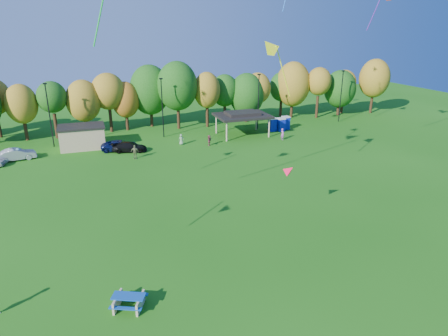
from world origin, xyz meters
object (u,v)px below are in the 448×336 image
object	(u,v)px
picnic_table	(129,301)
car_c	(120,146)
porta_potties	(280,124)
car_b	(17,154)
car_d	(129,147)

from	to	relation	value
picnic_table	car_c	xyz separation A→B (m)	(2.73, 33.81, 0.21)
porta_potties	picnic_table	distance (m)	46.78
porta_potties	picnic_table	xyz separation A→B (m)	(-28.84, -36.83, -0.59)
car_b	car_d	bearing A→B (deg)	-105.40
car_c	car_d	distance (m)	1.44
car_c	car_d	world-z (taller)	car_c
porta_potties	picnic_table	size ratio (longest dim) A/B	1.48
car_d	car_c	bearing A→B (deg)	66.04
porta_potties	car_d	xyz separation A→B (m)	(-24.99, -3.91, -0.42)
picnic_table	car_c	bearing A→B (deg)	109.82
picnic_table	car_c	distance (m)	33.92
car_c	car_d	xyz separation A→B (m)	(1.13, -0.90, -0.03)
car_b	car_d	xyz separation A→B (m)	(14.25, -1.12, -0.09)
porta_potties	car_b	bearing A→B (deg)	-175.93
picnic_table	porta_potties	bearing A→B (deg)	76.36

